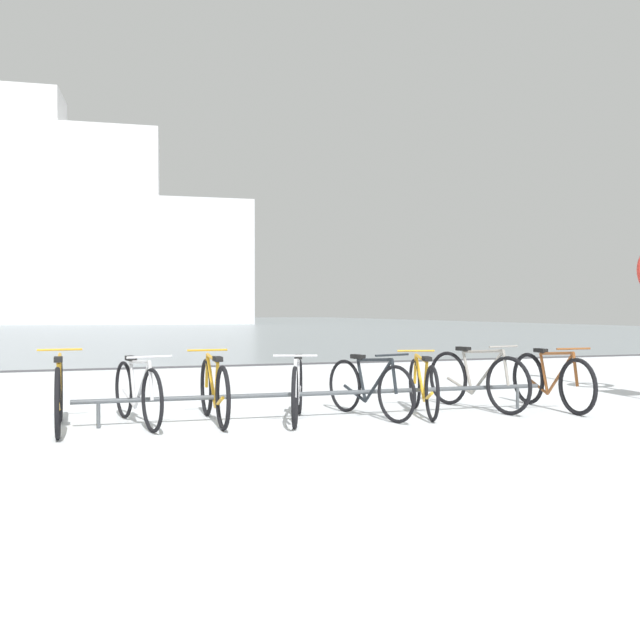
{
  "coord_description": "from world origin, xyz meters",
  "views": [
    {
      "loc": [
        -1.82,
        -4.49,
        1.22
      ],
      "look_at": [
        1.18,
        4.59,
        1.09
      ],
      "focal_mm": 37.0,
      "sensor_mm": 36.0,
      "label": 1
    }
  ],
  "objects_px": {
    "bicycle_4": "(369,387)",
    "bicycle_6": "(477,380)",
    "bicycle_0": "(59,394)",
    "bicycle_1": "(137,392)",
    "bicycle_2": "(214,390)",
    "bicycle_7": "(551,381)",
    "bicycle_3": "(297,390)",
    "bicycle_5": "(423,386)"
  },
  "relations": [
    {
      "from": "bicycle_1",
      "to": "bicycle_3",
      "type": "relative_size",
      "value": 1.08
    },
    {
      "from": "bicycle_2",
      "to": "bicycle_7",
      "type": "xyz_separation_m",
      "value": [
        4.12,
        -0.35,
        0.0
      ]
    },
    {
      "from": "bicycle_4",
      "to": "bicycle_1",
      "type": "bearing_deg",
      "value": 173.42
    },
    {
      "from": "bicycle_6",
      "to": "bicycle_7",
      "type": "bearing_deg",
      "value": -17.49
    },
    {
      "from": "bicycle_0",
      "to": "bicycle_2",
      "type": "bearing_deg",
      "value": -1.57
    },
    {
      "from": "bicycle_2",
      "to": "bicycle_5",
      "type": "bearing_deg",
      "value": -4.91
    },
    {
      "from": "bicycle_1",
      "to": "bicycle_5",
      "type": "bearing_deg",
      "value": -5.28
    },
    {
      "from": "bicycle_3",
      "to": "bicycle_4",
      "type": "relative_size",
      "value": 0.99
    },
    {
      "from": "bicycle_0",
      "to": "bicycle_7",
      "type": "height_order",
      "value": "bicycle_0"
    },
    {
      "from": "bicycle_2",
      "to": "bicycle_3",
      "type": "xyz_separation_m",
      "value": [
        0.89,
        -0.2,
        -0.01
      ]
    },
    {
      "from": "bicycle_4",
      "to": "bicycle_2",
      "type": "bearing_deg",
      "value": 173.33
    },
    {
      "from": "bicycle_6",
      "to": "bicycle_1",
      "type": "bearing_deg",
      "value": 177.69
    },
    {
      "from": "bicycle_5",
      "to": "bicycle_6",
      "type": "relative_size",
      "value": 0.92
    },
    {
      "from": "bicycle_7",
      "to": "bicycle_3",
      "type": "bearing_deg",
      "value": 177.23
    },
    {
      "from": "bicycle_1",
      "to": "bicycle_7",
      "type": "xyz_separation_m",
      "value": [
        4.92,
        -0.44,
        0.0
      ]
    },
    {
      "from": "bicycle_3",
      "to": "bicycle_4",
      "type": "distance_m",
      "value": 0.86
    },
    {
      "from": "bicycle_0",
      "to": "bicycle_4",
      "type": "height_order",
      "value": "bicycle_0"
    },
    {
      "from": "bicycle_1",
      "to": "bicycle_7",
      "type": "relative_size",
      "value": 1.01
    },
    {
      "from": "bicycle_3",
      "to": "bicycle_7",
      "type": "relative_size",
      "value": 0.93
    },
    {
      "from": "bicycle_4",
      "to": "bicycle_6",
      "type": "bearing_deg",
      "value": 5.05
    },
    {
      "from": "bicycle_6",
      "to": "bicycle_7",
      "type": "distance_m",
      "value": 0.93
    },
    {
      "from": "bicycle_0",
      "to": "bicycle_5",
      "type": "distance_m",
      "value": 4.01
    },
    {
      "from": "bicycle_0",
      "to": "bicycle_7",
      "type": "bearing_deg",
      "value": -3.97
    },
    {
      "from": "bicycle_3",
      "to": "bicycle_6",
      "type": "relative_size",
      "value": 0.91
    },
    {
      "from": "bicycle_1",
      "to": "bicycle_2",
      "type": "relative_size",
      "value": 0.99
    },
    {
      "from": "bicycle_1",
      "to": "bicycle_2",
      "type": "height_order",
      "value": "bicycle_2"
    },
    {
      "from": "bicycle_6",
      "to": "bicycle_2",
      "type": "bearing_deg",
      "value": 178.71
    },
    {
      "from": "bicycle_0",
      "to": "bicycle_1",
      "type": "xyz_separation_m",
      "value": [
        0.77,
        0.05,
        -0.02
      ]
    },
    {
      "from": "bicycle_0",
      "to": "bicycle_6",
      "type": "distance_m",
      "value": 4.81
    },
    {
      "from": "bicycle_1",
      "to": "bicycle_7",
      "type": "height_order",
      "value": "bicycle_7"
    },
    {
      "from": "bicycle_1",
      "to": "bicycle_6",
      "type": "xyz_separation_m",
      "value": [
        4.04,
        -0.16,
        0.02
      ]
    },
    {
      "from": "bicycle_4",
      "to": "bicycle_6",
      "type": "xyz_separation_m",
      "value": [
        1.49,
        0.13,
        0.02
      ]
    },
    {
      "from": "bicycle_2",
      "to": "bicycle_7",
      "type": "bearing_deg",
      "value": -4.89
    },
    {
      "from": "bicycle_1",
      "to": "bicycle_6",
      "type": "distance_m",
      "value": 4.04
    },
    {
      "from": "bicycle_0",
      "to": "bicycle_4",
      "type": "relative_size",
      "value": 1.14
    },
    {
      "from": "bicycle_7",
      "to": "bicycle_1",
      "type": "bearing_deg",
      "value": 174.87
    },
    {
      "from": "bicycle_0",
      "to": "bicycle_6",
      "type": "height_order",
      "value": "same"
    },
    {
      "from": "bicycle_1",
      "to": "bicycle_3",
      "type": "distance_m",
      "value": 1.72
    },
    {
      "from": "bicycle_6",
      "to": "bicycle_7",
      "type": "xyz_separation_m",
      "value": [
        0.89,
        -0.28,
        -0.01
      ]
    },
    {
      "from": "bicycle_1",
      "to": "bicycle_4",
      "type": "bearing_deg",
      "value": -6.58
    },
    {
      "from": "bicycle_1",
      "to": "bicycle_6",
      "type": "height_order",
      "value": "bicycle_6"
    },
    {
      "from": "bicycle_3",
      "to": "bicycle_6",
      "type": "height_order",
      "value": "bicycle_6"
    }
  ]
}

